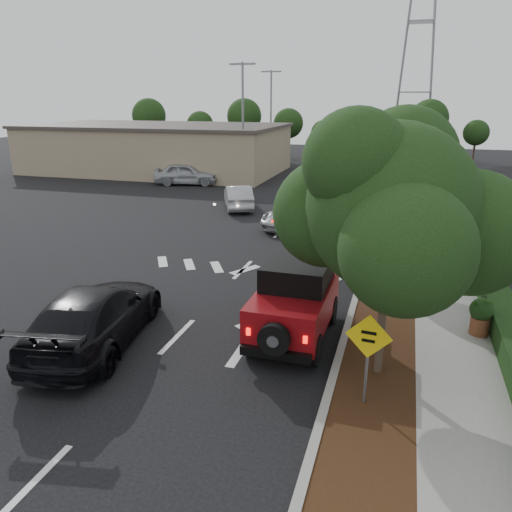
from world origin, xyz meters
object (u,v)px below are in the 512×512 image
at_px(red_jeep, 296,299).
at_px(speed_hump_sign, 368,348).
at_px(black_suv_oncoming, 95,315).
at_px(silver_suv_ahead, 300,214).

distance_m(red_jeep, speed_hump_sign, 3.76).
xyz_separation_m(red_jeep, speed_hump_sign, (2.20, -3.04, 0.35)).
bearing_deg(black_suv_oncoming, red_jeep, -167.85).
bearing_deg(speed_hump_sign, red_jeep, 131.17).
distance_m(black_suv_oncoming, speed_hump_sign, 7.43).
bearing_deg(speed_hump_sign, black_suv_oncoming, 177.91).
bearing_deg(silver_suv_ahead, red_jeep, -58.11).
distance_m(silver_suv_ahead, black_suv_oncoming, 14.59).
distance_m(red_jeep, silver_suv_ahead, 12.50).
bearing_deg(speed_hump_sign, silver_suv_ahead, 112.20).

